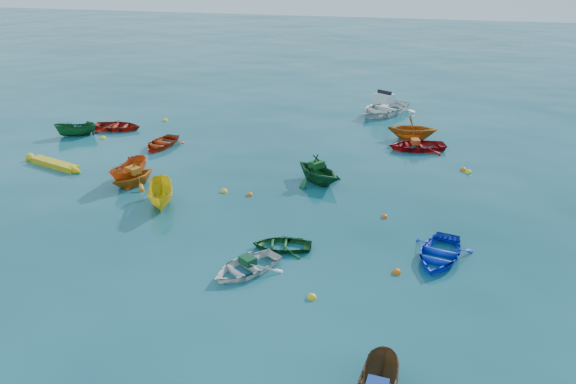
% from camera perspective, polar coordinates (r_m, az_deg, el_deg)
% --- Properties ---
extents(ground, '(160.00, 160.00, 0.00)m').
position_cam_1_polar(ground, '(22.78, -2.91, -5.88)').
color(ground, '#093D44').
rests_on(ground, ground).
extents(dinghy_white_near, '(3.36, 3.56, 0.60)m').
position_cam_1_polar(dinghy_white_near, '(21.40, -4.29, -8.04)').
color(dinghy_white_near, silver).
rests_on(dinghy_white_near, ground).
extents(dinghy_blue_se, '(3.00, 3.70, 0.67)m').
position_cam_1_polar(dinghy_blue_se, '(22.94, 15.02, -6.52)').
color(dinghy_blue_se, '#1032D2').
rests_on(dinghy_blue_se, ground).
extents(dinghy_orange_w, '(2.99, 3.15, 1.30)m').
position_cam_1_polar(dinghy_orange_w, '(29.74, -15.36, 0.65)').
color(dinghy_orange_w, '#C16412').
rests_on(dinghy_orange_w, ground).
extents(sampan_yellow_mid, '(2.26, 3.24, 1.17)m').
position_cam_1_polar(sampan_yellow_mid, '(27.26, -12.66, -1.23)').
color(sampan_yellow_mid, gold).
rests_on(sampan_yellow_mid, ground).
extents(dinghy_green_e, '(2.62, 2.04, 0.50)m').
position_cam_1_polar(dinghy_green_e, '(22.87, -0.66, -5.71)').
color(dinghy_green_e, '#114B1D').
rests_on(dinghy_green_e, ground).
extents(dinghy_red_nw, '(3.35, 2.52, 0.66)m').
position_cam_1_polar(dinghy_red_nw, '(39.24, -16.91, 6.10)').
color(dinghy_red_nw, '#A51A0D').
rests_on(dinghy_red_nw, ground).
extents(sampan_orange_n, '(1.21, 3.05, 1.17)m').
position_cam_1_polar(sampan_orange_n, '(30.33, -15.72, 1.07)').
color(sampan_orange_n, '#C24C12').
rests_on(sampan_orange_n, ground).
extents(dinghy_green_n, '(3.93, 3.87, 1.57)m').
position_cam_1_polar(dinghy_green_n, '(29.10, 3.02, 1.00)').
color(dinghy_green_n, '#124E23').
rests_on(dinghy_green_n, ground).
extents(dinghy_red_ne, '(3.91, 3.24, 0.70)m').
position_cam_1_polar(dinghy_red_ne, '(34.68, 12.91, 4.25)').
color(dinghy_red_ne, '#9C0D0F').
rests_on(dinghy_red_ne, ground).
extents(dinghy_red_far, '(2.46, 3.22, 0.63)m').
position_cam_1_polar(dinghy_red_far, '(35.16, -12.76, 4.53)').
color(dinghy_red_far, '#B8310F').
rests_on(dinghy_red_far, ground).
extents(dinghy_orange_far, '(3.27, 2.88, 1.61)m').
position_cam_1_polar(dinghy_orange_far, '(36.51, 12.44, 5.28)').
color(dinghy_orange_far, '#BD5C11').
rests_on(dinghy_orange_far, ground).
extents(sampan_green_far, '(2.70, 1.91, 0.98)m').
position_cam_1_polar(sampan_green_far, '(38.75, -20.69, 5.36)').
color(sampan_green_far, '#114B20').
rests_on(sampan_green_far, ground).
extents(kayak_yellow, '(4.03, 1.83, 0.41)m').
position_cam_1_polar(kayak_yellow, '(33.70, -22.58, 2.39)').
color(kayak_yellow, gold).
rests_on(kayak_yellow, ground).
extents(motorboat_white, '(5.49, 5.97, 1.61)m').
position_cam_1_polar(motorboat_white, '(41.81, 9.64, 7.86)').
color(motorboat_white, white).
rests_on(motorboat_white, ground).
extents(tarp_green_a, '(0.73, 0.70, 0.28)m').
position_cam_1_polar(tarp_green_a, '(21.22, -4.11, -6.94)').
color(tarp_green_a, '#104323').
rests_on(tarp_green_a, dinghy_white_near).
extents(tarp_orange_a, '(0.84, 0.76, 0.33)m').
position_cam_1_polar(tarp_orange_a, '(29.46, -15.45, 2.14)').
color(tarp_orange_a, '#CE6315').
rests_on(tarp_orange_a, dinghy_orange_w).
extents(tarp_green_b, '(0.83, 0.86, 0.33)m').
position_cam_1_polar(tarp_green_b, '(28.81, 2.93, 2.80)').
color(tarp_green_b, '#114717').
rests_on(tarp_green_b, dinghy_green_n).
extents(tarp_orange_b, '(0.60, 0.70, 0.29)m').
position_cam_1_polar(tarp_orange_b, '(34.50, 12.82, 5.02)').
color(tarp_orange_b, '#CE4715').
rests_on(tarp_orange_b, dinghy_red_ne).
extents(buoy_ye_a, '(0.35, 0.35, 0.35)m').
position_cam_1_polar(buoy_ye_a, '(19.91, 2.43, -10.71)').
color(buoy_ye_a, yellow).
rests_on(buoy_ye_a, ground).
extents(buoy_or_b, '(0.34, 0.34, 0.34)m').
position_cam_1_polar(buoy_or_b, '(21.64, 10.97, -8.07)').
color(buoy_or_b, '#D85F0B').
rests_on(buoy_or_b, ground).
extents(buoy_ye_b, '(0.35, 0.35, 0.35)m').
position_cam_1_polar(buoy_ye_b, '(37.62, -18.27, 5.17)').
color(buoy_ye_b, yellow).
rests_on(buoy_ye_b, ground).
extents(buoy_or_c, '(0.32, 0.32, 0.32)m').
position_cam_1_polar(buoy_or_c, '(27.61, -3.93, -0.34)').
color(buoy_or_c, '#F55A0D').
rests_on(buoy_or_c, ground).
extents(buoy_ye_c, '(0.35, 0.35, 0.35)m').
position_cam_1_polar(buoy_ye_c, '(28.10, -6.51, 0.01)').
color(buoy_ye_c, yellow).
rests_on(buoy_ye_c, ground).
extents(buoy_or_d, '(0.30, 0.30, 0.30)m').
position_cam_1_polar(buoy_or_d, '(25.72, 9.76, -2.54)').
color(buoy_or_d, '#DE510C').
rests_on(buoy_or_d, ground).
extents(buoy_ye_d, '(0.36, 0.36, 0.36)m').
position_cam_1_polar(buoy_ye_d, '(40.39, -12.35, 7.08)').
color(buoy_ye_d, yellow).
rests_on(buoy_ye_d, ground).
extents(buoy_or_e, '(0.35, 0.35, 0.35)m').
position_cam_1_polar(buoy_or_e, '(32.07, 17.39, 2.12)').
color(buoy_or_e, '#F5610D').
rests_on(buoy_or_e, ground).
extents(buoy_ye_e, '(0.37, 0.37, 0.37)m').
position_cam_1_polar(buoy_ye_e, '(31.80, 17.84, 1.87)').
color(buoy_ye_e, yellow).
rests_on(buoy_ye_e, ground).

